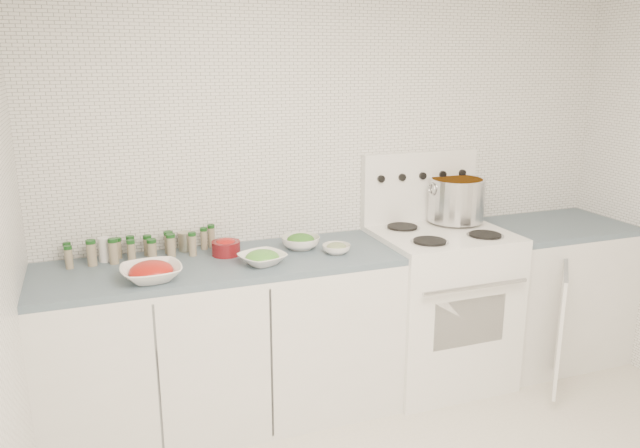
{
  "coord_description": "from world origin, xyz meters",
  "views": [
    {
      "loc": [
        -1.41,
        -1.84,
        1.91
      ],
      "look_at": [
        -0.3,
        1.14,
        1.06
      ],
      "focal_mm": 35.0,
      "sensor_mm": 36.0,
      "label": 1
    }
  ],
  "objects_px": {
    "stock_pot": "(456,198)",
    "bowl_snowpea": "(262,258)",
    "stove": "(438,301)",
    "bowl_tomato": "(151,272)"
  },
  "relations": [
    {
      "from": "stock_pot",
      "to": "bowl_snowpea",
      "type": "height_order",
      "value": "stock_pot"
    },
    {
      "from": "stove",
      "to": "bowl_snowpea",
      "type": "relative_size",
      "value": 4.71
    },
    {
      "from": "stock_pot",
      "to": "bowl_tomato",
      "type": "bearing_deg",
      "value": -170.38
    },
    {
      "from": "stock_pot",
      "to": "bowl_snowpea",
      "type": "bearing_deg",
      "value": -168.29
    },
    {
      "from": "bowl_tomato",
      "to": "bowl_snowpea",
      "type": "bearing_deg",
      "value": 4.62
    },
    {
      "from": "stove",
      "to": "bowl_snowpea",
      "type": "distance_m",
      "value": 1.2
    },
    {
      "from": "stock_pot",
      "to": "bowl_snowpea",
      "type": "relative_size",
      "value": 1.25
    },
    {
      "from": "stove",
      "to": "stock_pot",
      "type": "distance_m",
      "value": 0.64
    },
    {
      "from": "bowl_snowpea",
      "to": "stock_pot",
      "type": "bearing_deg",
      "value": 11.71
    },
    {
      "from": "stock_pot",
      "to": "stove",
      "type": "bearing_deg",
      "value": -140.17
    }
  ]
}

